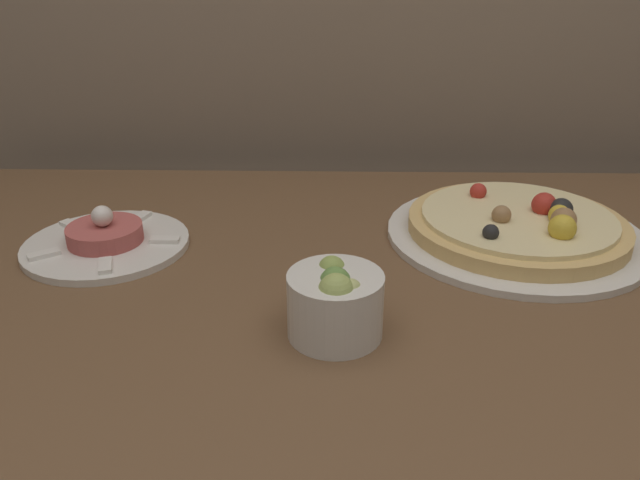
{
  "coord_description": "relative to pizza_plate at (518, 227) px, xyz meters",
  "views": [
    {
      "loc": [
        -0.06,
        -0.3,
        1.11
      ],
      "look_at": [
        -0.07,
        0.41,
        0.78
      ],
      "focal_mm": 35.0,
      "sensor_mm": 36.0,
      "label": 1
    }
  ],
  "objects": [
    {
      "name": "dining_table",
      "position": [
        -0.2,
        -0.11,
        -0.11
      ],
      "size": [
        1.46,
        0.8,
        0.74
      ],
      "color": "brown",
      "rests_on": "ground_plane"
    },
    {
      "name": "pizza_plate",
      "position": [
        0.0,
        0.0,
        0.0
      ],
      "size": [
        0.36,
        0.36,
        0.07
      ],
      "color": "silver",
      "rests_on": "dining_table"
    },
    {
      "name": "tartare_plate",
      "position": [
        -0.57,
        -0.04,
        -0.01
      ],
      "size": [
        0.22,
        0.22,
        0.06
      ],
      "color": "silver",
      "rests_on": "dining_table"
    },
    {
      "name": "small_bowl",
      "position": [
        -0.26,
        -0.25,
        0.02
      ],
      "size": [
        0.1,
        0.1,
        0.08
      ],
      "color": "silver",
      "rests_on": "dining_table"
    }
  ]
}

